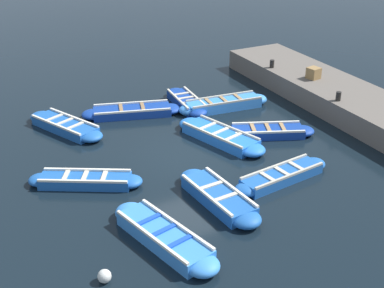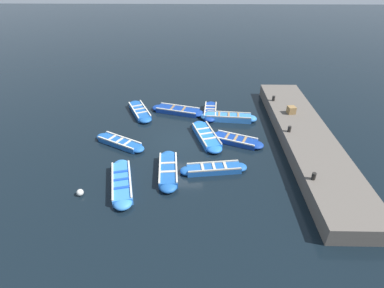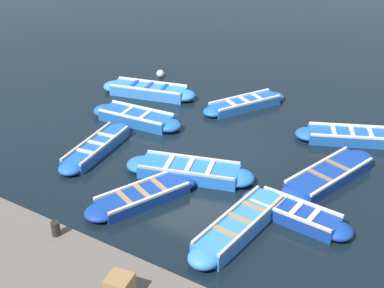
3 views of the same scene
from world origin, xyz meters
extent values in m
plane|color=black|center=(0.00, 0.00, 0.00)|extent=(120.00, 120.00, 0.00)
cube|color=blue|center=(1.43, 0.51, 0.18)|extent=(1.83, 3.12, 0.36)
ellipsoid|color=blue|center=(1.86, -0.90, 0.18)|extent=(1.16, 1.18, 0.36)
ellipsoid|color=blue|center=(0.99, 1.92, 0.18)|extent=(1.16, 1.18, 0.36)
cube|color=#B2AD9E|center=(1.86, 0.64, 0.40)|extent=(0.93, 2.79, 0.07)
cube|color=#B2AD9E|center=(0.99, 0.37, 0.40)|extent=(0.93, 2.79, 0.07)
cube|color=beige|center=(1.61, -0.09, 0.38)|extent=(0.88, 0.39, 0.04)
cube|color=beige|center=(1.43, 0.51, 0.38)|extent=(0.88, 0.39, 0.04)
cube|color=beige|center=(1.24, 1.11, 0.38)|extent=(0.88, 0.39, 0.04)
cube|color=navy|center=(-0.56, 4.11, 0.16)|extent=(3.19, 1.80, 0.32)
ellipsoid|color=navy|center=(0.89, 3.68, 0.16)|extent=(1.15, 1.13, 0.32)
ellipsoid|color=navy|center=(-2.02, 4.54, 0.16)|extent=(1.15, 1.13, 0.32)
cube|color=silver|center=(-0.43, 4.54, 0.35)|extent=(2.87, 0.92, 0.07)
cube|color=silver|center=(-0.69, 3.68, 0.35)|extent=(2.87, 0.92, 0.07)
cube|color=olive|center=(-0.15, 3.99, 0.34)|extent=(0.38, 0.87, 0.04)
cube|color=olive|center=(-0.97, 4.23, 0.34)|extent=(0.38, 0.87, 0.04)
cube|color=#1E59AD|center=(-3.30, 3.92, 0.17)|extent=(2.02, 2.94, 0.34)
ellipsoid|color=#1E59AD|center=(-2.72, 2.64, 0.17)|extent=(1.16, 1.17, 0.34)
cube|color=silver|center=(-2.91, 4.09, 0.37)|extent=(1.22, 2.53, 0.07)
cube|color=silver|center=(-3.69, 3.74, 0.37)|extent=(1.22, 2.53, 0.07)
cube|color=beige|center=(-3.06, 3.37, 0.36)|extent=(0.81, 0.47, 0.04)
cube|color=beige|center=(-3.30, 3.92, 0.36)|extent=(0.81, 0.47, 0.04)
cube|color=beige|center=(-3.55, 4.46, 0.36)|extent=(0.81, 0.47, 0.04)
cube|color=#1E59AD|center=(1.75, -2.81, 0.16)|extent=(2.91, 1.14, 0.31)
ellipsoid|color=#1E59AD|center=(3.15, -2.63, 0.16)|extent=(0.82, 0.80, 0.31)
ellipsoid|color=#1E59AD|center=(0.34, -3.00, 0.16)|extent=(0.82, 0.80, 0.31)
cube|color=#B2AD9E|center=(1.70, -2.47, 0.35)|extent=(2.76, 0.44, 0.07)
cube|color=#B2AD9E|center=(1.79, -3.16, 0.35)|extent=(2.76, 0.44, 0.07)
cube|color=beige|center=(2.35, -2.73, 0.33)|extent=(0.23, 0.69, 0.04)
cube|color=beige|center=(1.75, -2.81, 0.33)|extent=(0.23, 0.69, 0.04)
cube|color=beige|center=(1.15, -2.89, 0.33)|extent=(0.23, 0.69, 0.04)
cube|color=#1E59AD|center=(-0.64, -3.02, 0.19)|extent=(1.16, 2.70, 0.37)
ellipsoid|color=#1E59AD|center=(-0.52, -4.33, 0.19)|extent=(0.94, 0.96, 0.37)
ellipsoid|color=#1E59AD|center=(-0.75, -1.70, 0.19)|extent=(0.94, 0.96, 0.37)
cube|color=silver|center=(-0.21, -2.98, 0.41)|extent=(0.30, 2.58, 0.07)
cube|color=silver|center=(-1.06, -3.05, 0.41)|extent=(0.30, 2.58, 0.07)
cube|color=beige|center=(-0.60, -3.39, 0.39)|extent=(0.83, 0.21, 0.04)
cube|color=beige|center=(-0.67, -2.64, 0.39)|extent=(0.83, 0.21, 0.04)
cube|color=#1E59AD|center=(-3.80, -0.31, 0.15)|extent=(2.81, 2.03, 0.31)
ellipsoid|color=#1E59AD|center=(-2.58, -0.98, 0.15)|extent=(1.01, 1.00, 0.31)
ellipsoid|color=#1E59AD|center=(-5.02, 0.36, 0.15)|extent=(1.01, 1.00, 0.31)
cube|color=silver|center=(-3.63, 0.00, 0.34)|extent=(2.42, 1.38, 0.07)
cube|color=silver|center=(-3.97, -0.62, 0.34)|extent=(2.42, 1.38, 0.07)
cube|color=beige|center=(-3.28, -0.59, 0.33)|extent=(0.46, 0.68, 0.04)
cube|color=beige|center=(-3.80, -0.31, 0.33)|extent=(0.46, 0.68, 0.04)
cube|color=beige|center=(-4.32, -0.02, 0.33)|extent=(0.46, 0.68, 0.04)
cube|color=#3884E0|center=(-2.84, -4.07, 0.20)|extent=(1.61, 3.11, 0.39)
ellipsoid|color=#3884E0|center=(-2.48, -5.52, 0.20)|extent=(1.03, 1.05, 0.39)
ellipsoid|color=#3884E0|center=(-3.20, -2.63, 0.20)|extent=(1.03, 1.05, 0.39)
cube|color=silver|center=(-2.44, -3.97, 0.43)|extent=(0.78, 2.85, 0.07)
cube|color=silver|center=(-3.25, -4.17, 0.43)|extent=(0.78, 2.85, 0.07)
cube|color=#1947B7|center=(-2.69, -4.69, 0.41)|extent=(0.82, 0.33, 0.04)
cube|color=#1947B7|center=(-2.84, -4.07, 0.41)|extent=(0.82, 0.33, 0.04)
cube|color=#1947B7|center=(-3.00, -3.46, 0.41)|extent=(0.82, 0.33, 0.04)
cube|color=navy|center=(3.19, 0.10, 0.15)|extent=(2.73, 1.84, 0.30)
ellipsoid|color=navy|center=(4.38, -0.40, 0.15)|extent=(1.13, 1.11, 0.30)
ellipsoid|color=navy|center=(2.00, 0.59, 0.15)|extent=(1.13, 1.11, 0.30)
cube|color=silver|center=(3.36, 0.48, 0.33)|extent=(2.36, 1.05, 0.07)
cube|color=silver|center=(3.03, -0.29, 0.33)|extent=(2.36, 1.05, 0.07)
cube|color=#9E7A51|center=(3.70, -0.12, 0.32)|extent=(0.44, 0.80, 0.04)
cube|color=#9E7A51|center=(3.19, 0.10, 0.32)|extent=(0.44, 0.80, 0.04)
cube|color=#9E7A51|center=(2.69, 0.31, 0.32)|extent=(0.44, 0.80, 0.04)
cube|color=#3884E0|center=(3.01, 3.01, 0.20)|extent=(3.14, 1.11, 0.40)
ellipsoid|color=#3884E0|center=(4.54, 2.87, 0.20)|extent=(0.86, 0.84, 0.40)
ellipsoid|color=#3884E0|center=(1.48, 3.15, 0.20)|extent=(0.86, 0.84, 0.40)
cube|color=#B2AD9E|center=(3.04, 3.38, 0.43)|extent=(3.01, 0.36, 0.07)
cube|color=#B2AD9E|center=(2.98, 2.63, 0.43)|extent=(3.01, 0.36, 0.07)
cube|color=#9E7A51|center=(3.66, 2.95, 0.42)|extent=(0.21, 0.74, 0.04)
cube|color=#9E7A51|center=(3.01, 3.01, 0.42)|extent=(0.21, 0.74, 0.04)
cube|color=#9E7A51|center=(2.36, 3.07, 0.42)|extent=(0.21, 0.74, 0.04)
cube|color=navy|center=(1.79, 4.01, 0.17)|extent=(1.00, 2.39, 0.34)
ellipsoid|color=navy|center=(1.71, 2.84, 0.17)|extent=(0.83, 0.85, 0.34)
ellipsoid|color=navy|center=(1.87, 5.17, 0.17)|extent=(0.83, 0.85, 0.34)
cube|color=beige|center=(2.17, 3.98, 0.38)|extent=(0.24, 2.29, 0.07)
cube|color=beige|center=(1.41, 4.03, 0.38)|extent=(0.24, 2.29, 0.07)
cube|color=beige|center=(1.75, 3.51, 0.36)|extent=(0.75, 0.19, 0.04)
cube|color=beige|center=(1.79, 4.01, 0.36)|extent=(0.75, 0.19, 0.04)
cube|color=beige|center=(1.82, 4.50, 0.36)|extent=(0.75, 0.19, 0.04)
cube|color=#605951|center=(7.36, 0.00, 0.43)|extent=(2.84, 15.08, 0.86)
cylinder|color=black|center=(6.29, 0.00, 1.03)|extent=(0.20, 0.20, 0.35)
cube|color=olive|center=(7.02, 2.43, 1.10)|extent=(0.55, 0.55, 0.47)
sphere|color=silver|center=(-4.69, -4.80, 0.17)|extent=(0.33, 0.33, 0.33)
camera|label=1|loc=(-7.28, -14.43, 8.50)|focal=50.00mm
camera|label=2|loc=(0.85, -15.44, 9.75)|focal=28.00mm
camera|label=3|loc=(12.86, 7.71, 8.48)|focal=50.00mm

